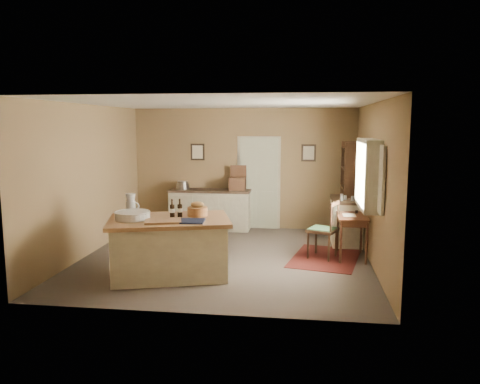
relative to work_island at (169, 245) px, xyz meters
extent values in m
plane|color=brown|center=(0.71, 1.10, -0.48)|extent=(5.00, 5.00, 0.00)
cube|color=brown|center=(0.71, 3.60, 0.87)|extent=(5.00, 0.10, 2.70)
cube|color=brown|center=(0.71, -1.40, 0.87)|extent=(5.00, 0.10, 2.70)
cube|color=brown|center=(-1.79, 1.10, 0.87)|extent=(0.10, 5.00, 2.70)
cube|color=brown|center=(3.21, 1.10, 0.87)|extent=(0.10, 5.00, 2.70)
plane|color=silver|center=(0.71, 1.10, 2.22)|extent=(5.00, 5.00, 0.00)
cube|color=beige|center=(1.06, 3.57, 0.57)|extent=(0.97, 0.06, 2.11)
cube|color=black|center=(-0.34, 3.58, 1.24)|extent=(0.32, 0.02, 0.38)
cube|color=beige|center=(-0.34, 3.56, 1.24)|extent=(0.24, 0.01, 0.30)
cube|color=black|center=(2.16, 3.58, 1.24)|extent=(0.32, 0.02, 0.38)
cube|color=beige|center=(2.16, 3.56, 1.24)|extent=(0.24, 0.01, 0.30)
cube|color=beige|center=(3.08, 0.90, 0.54)|extent=(0.25, 1.32, 0.06)
cube|color=beige|center=(3.08, 0.90, 1.60)|extent=(0.25, 1.32, 0.06)
cube|color=white|center=(3.20, 0.90, 1.07)|extent=(0.01, 1.20, 1.00)
cube|color=beige|center=(3.17, 0.08, 1.07)|extent=(0.04, 0.35, 1.00)
cube|color=beige|center=(3.17, 1.72, 1.07)|extent=(0.04, 0.35, 1.00)
cube|color=beige|center=(0.01, 0.00, -0.06)|extent=(1.92, 1.49, 0.85)
cube|color=#8F6644|center=(0.01, 0.00, 0.40)|extent=(2.08, 1.65, 0.06)
cylinder|color=white|center=(-0.53, -0.13, 0.48)|extent=(0.53, 0.53, 0.11)
cube|color=#8F6644|center=(0.00, -0.28, 0.44)|extent=(0.61, 0.50, 0.03)
cube|color=black|center=(0.39, -0.21, 0.44)|extent=(0.45, 0.37, 0.02)
cylinder|color=#965D30|center=(0.40, 0.26, 0.50)|extent=(0.32, 0.32, 0.14)
cylinder|color=black|center=(0.04, 0.08, 0.57)|extent=(0.07, 0.07, 0.29)
cylinder|color=black|center=(0.15, 0.13, 0.57)|extent=(0.07, 0.07, 0.29)
cube|color=beige|center=(-0.01, 3.30, -0.06)|extent=(1.78, 0.49, 0.85)
cube|color=#332319|center=(-0.01, 3.30, 0.39)|extent=(1.82, 0.52, 0.05)
cube|color=#4F301E|center=(0.61, 3.30, 0.56)|extent=(0.36, 0.27, 0.28)
cylinder|color=#59544F|center=(-0.63, 3.30, 0.51)|extent=(0.30, 0.30, 0.18)
cube|color=#511310|center=(2.46, 1.30, -0.48)|extent=(1.41, 1.80, 0.01)
cube|color=#321A10|center=(2.91, 1.38, 0.27)|extent=(0.51, 0.83, 0.03)
cube|color=#321A10|center=(2.91, 1.38, 0.20)|extent=(0.45, 0.77, 0.10)
cube|color=silver|center=(2.86, 1.38, 0.29)|extent=(0.22, 0.30, 0.01)
cylinder|color=black|center=(3.01, 1.60, 0.31)|extent=(0.05, 0.05, 0.05)
cylinder|color=#321A10|center=(2.70, 1.00, -0.12)|extent=(0.04, 0.04, 0.72)
cylinder|color=#321A10|center=(3.12, 1.00, -0.12)|extent=(0.04, 0.04, 0.72)
cylinder|color=#321A10|center=(2.70, 1.75, -0.12)|extent=(0.04, 0.04, 0.72)
cylinder|color=#321A10|center=(3.12, 1.75, -0.12)|extent=(0.04, 0.04, 0.72)
cube|color=beige|center=(2.91, 2.44, -0.06)|extent=(0.56, 1.02, 0.85)
cube|color=#332319|center=(2.91, 2.44, 0.39)|extent=(0.59, 1.06, 0.05)
cylinder|color=silver|center=(2.88, 2.29, 0.46)|extent=(0.24, 0.24, 0.09)
cube|color=black|center=(3.02, 2.49, 0.51)|extent=(0.34, 0.04, 1.99)
cube|color=black|center=(3.02, 3.35, 0.51)|extent=(0.34, 0.04, 1.99)
cube|color=black|center=(3.18, 2.92, 0.51)|extent=(0.02, 0.90, 1.99)
cube|color=black|center=(3.02, 2.92, -0.43)|extent=(0.34, 0.86, 0.03)
cube|color=black|center=(3.02, 2.92, 0.07)|extent=(0.34, 0.86, 0.03)
cube|color=black|center=(3.02, 2.92, 0.56)|extent=(0.34, 0.86, 0.03)
cube|color=black|center=(3.02, 2.92, 0.96)|extent=(0.34, 0.86, 0.03)
cube|color=black|center=(3.02, 2.92, 1.36)|extent=(0.34, 0.86, 0.03)
cylinder|color=white|center=(3.02, 2.92, 0.62)|extent=(0.12, 0.12, 0.11)
camera|label=1|loc=(2.03, -6.84, 1.86)|focal=35.00mm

